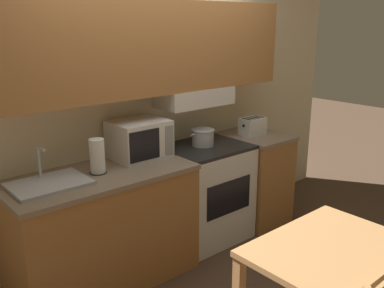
# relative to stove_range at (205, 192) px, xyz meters

# --- Properties ---
(ground_plane) EXTENTS (16.00, 16.00, 0.00)m
(ground_plane) POSITION_rel_stove_range_xyz_m (-0.44, 0.31, -0.46)
(ground_plane) COLOR #4C3828
(wall_back) EXTENTS (5.11, 0.38, 2.55)m
(wall_back) POSITION_rel_stove_range_xyz_m (-0.43, 0.24, 1.07)
(wall_back) COLOR beige
(wall_back) RESTS_ON ground_plane
(lower_counter_main) EXTENTS (1.43, 0.69, 0.91)m
(lower_counter_main) POSITION_rel_stove_range_xyz_m (-1.10, -0.02, 0.00)
(lower_counter_main) COLOR #A36B38
(lower_counter_main) RESTS_ON ground_plane
(lower_counter_right_stub) EXTENTS (0.54, 0.69, 0.91)m
(lower_counter_right_stub) POSITION_rel_stove_range_xyz_m (0.65, -0.02, 0.00)
(lower_counter_right_stub) COLOR #A36B38
(lower_counter_right_stub) RESTS_ON ground_plane
(stove_range) EXTENTS (0.75, 0.63, 0.91)m
(stove_range) POSITION_rel_stove_range_xyz_m (0.00, 0.00, 0.00)
(stove_range) COLOR silver
(stove_range) RESTS_ON ground_plane
(cooking_pot) EXTENTS (0.29, 0.21, 0.15)m
(cooking_pot) POSITION_rel_stove_range_xyz_m (-0.01, 0.03, 0.54)
(cooking_pot) COLOR #B7BABF
(cooking_pot) RESTS_ON stove_range
(microwave) EXTENTS (0.45, 0.37, 0.31)m
(microwave) POSITION_rel_stove_range_xyz_m (-0.65, 0.10, 0.61)
(microwave) COLOR silver
(microwave) RESTS_ON lower_counter_main
(toaster) EXTENTS (0.26, 0.16, 0.17)m
(toaster) POSITION_rel_stove_range_xyz_m (0.63, -0.01, 0.54)
(toaster) COLOR silver
(toaster) RESTS_ON lower_counter_right_stub
(sink_basin) EXTENTS (0.52, 0.39, 0.26)m
(sink_basin) POSITION_rel_stove_range_xyz_m (-1.48, -0.02, 0.47)
(sink_basin) COLOR #B7BABF
(sink_basin) RESTS_ON lower_counter_main
(paper_towel_roll) EXTENTS (0.13, 0.13, 0.26)m
(paper_towel_roll) POSITION_rel_stove_range_xyz_m (-1.10, -0.01, 0.59)
(paper_towel_roll) COLOR black
(paper_towel_roll) RESTS_ON lower_counter_main
(dining_table) EXTENTS (0.94, 0.67, 0.77)m
(dining_table) POSITION_rel_stove_range_xyz_m (-0.51, -1.62, 0.19)
(dining_table) COLOR #B27F4C
(dining_table) RESTS_ON ground_plane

